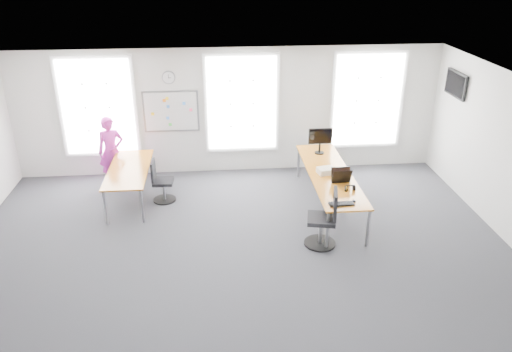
{
  "coord_description": "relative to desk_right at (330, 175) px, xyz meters",
  "views": [
    {
      "loc": [
        -0.38,
        -7.31,
        5.05
      ],
      "look_at": [
        0.39,
        1.2,
        1.1
      ],
      "focal_mm": 35.0,
      "sensor_mm": 36.0,
      "label": 1
    }
  ],
  "objects": [
    {
      "name": "floor",
      "position": [
        -1.98,
        -1.87,
        -0.74
      ],
      "size": [
        10.0,
        10.0,
        0.0
      ],
      "primitive_type": "plane",
      "color": "#2A2A30",
      "rests_on": "ground"
    },
    {
      "name": "ceiling",
      "position": [
        -1.98,
        -1.87,
        2.26
      ],
      "size": [
        10.0,
        10.0,
        0.0
      ],
      "primitive_type": "plane",
      "rotation": [
        3.14,
        0.0,
        0.0
      ],
      "color": "silver",
      "rests_on": "ground"
    },
    {
      "name": "wall_back",
      "position": [
        -1.98,
        2.13,
        0.76
      ],
      "size": [
        10.0,
        0.0,
        10.0
      ],
      "primitive_type": "plane",
      "rotation": [
        1.57,
        0.0,
        0.0
      ],
      "color": "silver",
      "rests_on": "ground"
    },
    {
      "name": "window_left",
      "position": [
        -4.98,
        2.1,
        0.96
      ],
      "size": [
        1.6,
        0.06,
        2.2
      ],
      "primitive_type": "cube",
      "color": "white",
      "rests_on": "wall_back"
    },
    {
      "name": "window_mid",
      "position": [
        -1.68,
        2.1,
        0.96
      ],
      "size": [
        1.6,
        0.06,
        2.2
      ],
      "primitive_type": "cube",
      "color": "white",
      "rests_on": "wall_back"
    },
    {
      "name": "window_right",
      "position": [
        1.32,
        2.1,
        0.96
      ],
      "size": [
        1.6,
        0.06,
        2.2
      ],
      "primitive_type": "cube",
      "color": "white",
      "rests_on": "wall_back"
    },
    {
      "name": "desk_right",
      "position": [
        0.0,
        0.0,
        0.0
      ],
      "size": [
        0.87,
        3.25,
        0.79
      ],
      "color": "#B35B23",
      "rests_on": "ground"
    },
    {
      "name": "desk_left",
      "position": [
        -4.18,
        0.68,
        -0.04
      ],
      "size": [
        0.84,
        2.1,
        0.77
      ],
      "color": "#B35B23",
      "rests_on": "ground"
    },
    {
      "name": "chair_right",
      "position": [
        -0.4,
        -1.43,
        -0.26
      ],
      "size": [
        0.59,
        0.59,
        1.11
      ],
      "rotation": [
        0.0,
        0.0,
        -1.78
      ],
      "color": "black",
      "rests_on": "ground"
    },
    {
      "name": "chair_left",
      "position": [
        -3.53,
        0.63,
        -0.33
      ],
      "size": [
        0.5,
        0.5,
        0.93
      ],
      "rotation": [
        0.0,
        0.0,
        1.52
      ],
      "color": "black",
      "rests_on": "ground"
    },
    {
      "name": "person",
      "position": [
        -4.7,
        1.61,
        0.06
      ],
      "size": [
        0.66,
        0.52,
        1.6
      ],
      "primitive_type": "imported",
      "rotation": [
        0.0,
        0.0,
        0.25
      ],
      "color": "#DB33BA",
      "rests_on": "ground"
    },
    {
      "name": "whiteboard",
      "position": [
        -3.33,
        2.1,
        0.81
      ],
      "size": [
        1.2,
        0.03,
        0.9
      ],
      "primitive_type": "cube",
      "color": "silver",
      "rests_on": "wall_back"
    },
    {
      "name": "wall_clock",
      "position": [
        -3.33,
        2.1,
        1.61
      ],
      "size": [
        0.3,
        0.04,
        0.3
      ],
      "primitive_type": "cylinder",
      "rotation": [
        1.57,
        0.0,
        0.0
      ],
      "color": "gray",
      "rests_on": "wall_back"
    },
    {
      "name": "tv",
      "position": [
        2.97,
        1.13,
        1.56
      ],
      "size": [
        0.06,
        0.9,
        0.55
      ],
      "primitive_type": "cube",
      "color": "black",
      "rests_on": "wall_right"
    },
    {
      "name": "keyboard",
      "position": [
        -0.1,
        -1.38,
        0.06
      ],
      "size": [
        0.47,
        0.19,
        0.02
      ],
      "primitive_type": "cube",
      "rotation": [
        0.0,
        0.0,
        0.07
      ],
      "color": "black",
      "rests_on": "desk_right"
    },
    {
      "name": "mouse",
      "position": [
        0.15,
        -1.3,
        0.07
      ],
      "size": [
        0.08,
        0.11,
        0.04
      ],
      "primitive_type": "ellipsoid",
      "rotation": [
        0.0,
        0.0,
        -0.14
      ],
      "color": "black",
      "rests_on": "desk_right"
    },
    {
      "name": "lens_cap",
      "position": [
        0.12,
        -0.84,
        0.06
      ],
      "size": [
        0.07,
        0.07,
        0.01
      ],
      "primitive_type": "cylinder",
      "rotation": [
        0.0,
        0.0,
        0.16
      ],
      "color": "black",
      "rests_on": "desk_right"
    },
    {
      "name": "headphones",
      "position": [
        0.2,
        -0.82,
        0.1
      ],
      "size": [
        0.2,
        0.1,
        0.11
      ],
      "rotation": [
        0.0,
        0.0,
        -0.33
      ],
      "color": "black",
      "rests_on": "desk_right"
    },
    {
      "name": "laptop_sleeve",
      "position": [
        0.11,
        -0.48,
        0.2
      ],
      "size": [
        0.38,
        0.21,
        0.31
      ],
      "rotation": [
        0.0,
        0.0,
        0.02
      ],
      "color": "black",
      "rests_on": "desk_right"
    },
    {
      "name": "paper_stack",
      "position": [
        -0.08,
        -0.0,
        0.11
      ],
      "size": [
        0.39,
        0.33,
        0.12
      ],
      "primitive_type": "cube",
      "rotation": [
        0.0,
        0.0,
        0.22
      ],
      "color": "beige",
      "rests_on": "desk_right"
    },
    {
      "name": "monitor",
      "position": [
        0.01,
        1.08,
        0.41
      ],
      "size": [
        0.53,
        0.22,
        0.59
      ],
      "rotation": [
        0.0,
        0.0,
        0.0
      ],
      "color": "black",
      "rests_on": "desk_right"
    }
  ]
}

